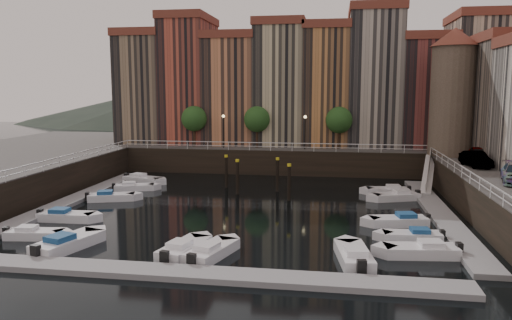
% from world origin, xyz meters
% --- Properties ---
extents(ground, '(200.00, 200.00, 0.00)m').
position_xyz_m(ground, '(0.00, 0.00, 0.00)').
color(ground, black).
rests_on(ground, ground).
extents(quay_far, '(80.00, 20.00, 3.00)m').
position_xyz_m(quay_far, '(0.00, 26.00, 1.50)').
color(quay_far, black).
rests_on(quay_far, ground).
extents(dock_left, '(2.00, 28.00, 0.35)m').
position_xyz_m(dock_left, '(-16.20, -1.00, 0.17)').
color(dock_left, gray).
rests_on(dock_left, ground).
extents(dock_right, '(2.00, 28.00, 0.35)m').
position_xyz_m(dock_right, '(16.20, -1.00, 0.17)').
color(dock_right, gray).
rests_on(dock_right, ground).
extents(dock_near, '(30.00, 2.00, 0.35)m').
position_xyz_m(dock_near, '(0.00, -17.00, 0.17)').
color(dock_near, gray).
rests_on(dock_near, ground).
extents(mountains, '(145.00, 100.00, 18.00)m').
position_xyz_m(mountains, '(1.72, 110.00, 7.92)').
color(mountains, '#2D382D').
rests_on(mountains, ground).
extents(far_terrace, '(48.70, 10.30, 17.50)m').
position_xyz_m(far_terrace, '(3.31, 23.50, 10.95)').
color(far_terrace, '#857055').
rests_on(far_terrace, quay_far).
extents(corner_tower, '(5.20, 5.20, 13.80)m').
position_xyz_m(corner_tower, '(20.00, 14.50, 10.19)').
color(corner_tower, '#6B5B4C').
rests_on(corner_tower, quay_right).
extents(promenade_trees, '(21.20, 3.20, 5.20)m').
position_xyz_m(promenade_trees, '(-1.33, 18.20, 6.58)').
color(promenade_trees, black).
rests_on(promenade_trees, quay_far).
extents(street_lamps, '(10.36, 0.36, 4.18)m').
position_xyz_m(street_lamps, '(-1.00, 17.20, 5.90)').
color(street_lamps, black).
rests_on(street_lamps, quay_far).
extents(railings, '(36.08, 34.04, 0.52)m').
position_xyz_m(railings, '(0.00, 4.88, 3.79)').
color(railings, white).
rests_on(railings, ground).
extents(gangway, '(2.78, 8.32, 3.73)m').
position_xyz_m(gangway, '(17.10, 10.00, 1.92)').
color(gangway, white).
rests_on(gangway, ground).
extents(mooring_pilings, '(7.46, 5.49, 3.78)m').
position_xyz_m(mooring_pilings, '(-0.04, 5.62, 1.65)').
color(mooring_pilings, black).
rests_on(mooring_pilings, ground).
extents(boat_left_0, '(4.22, 1.96, 0.95)m').
position_xyz_m(boat_left_0, '(-13.05, -11.80, 0.32)').
color(boat_left_0, white).
rests_on(boat_left_0, ground).
extents(boat_left_1, '(4.61, 1.80, 1.05)m').
position_xyz_m(boat_left_1, '(-13.34, -7.06, 0.35)').
color(boat_left_1, white).
rests_on(boat_left_1, ground).
extents(boat_left_2, '(4.53, 2.80, 1.02)m').
position_xyz_m(boat_left_2, '(-13.02, 0.23, 0.34)').
color(boat_left_2, white).
rests_on(boat_left_2, ground).
extents(boat_left_3, '(4.28, 2.67, 0.96)m').
position_xyz_m(boat_left_3, '(-12.78, 5.06, 0.32)').
color(boat_left_3, white).
rests_on(boat_left_3, ground).
extents(boat_left_4, '(4.82, 2.80, 1.08)m').
position_xyz_m(boat_left_4, '(-13.45, 9.19, 0.36)').
color(boat_left_4, white).
rests_on(boat_left_4, ground).
extents(boat_right_0, '(4.85, 2.23, 1.09)m').
position_xyz_m(boat_right_0, '(13.10, -11.47, 0.37)').
color(boat_right_0, white).
rests_on(boat_right_0, ground).
extents(boat_right_1, '(4.20, 1.82, 0.95)m').
position_xyz_m(boat_right_1, '(13.03, -8.18, 0.32)').
color(boat_right_1, white).
rests_on(boat_right_1, ground).
extents(boat_right_2, '(4.69, 2.52, 1.05)m').
position_xyz_m(boat_right_2, '(12.59, -4.36, 0.35)').
color(boat_right_2, white).
rests_on(boat_right_2, ground).
extents(boat_right_3, '(4.64, 3.03, 1.05)m').
position_xyz_m(boat_right_3, '(13.40, 4.61, 0.35)').
color(boat_right_3, white).
rests_on(boat_right_3, ground).
extents(boat_right_4, '(4.36, 1.98, 0.98)m').
position_xyz_m(boat_right_4, '(12.93, 7.34, 0.33)').
color(boat_right_4, white).
rests_on(boat_right_4, ground).
extents(boat_near_0, '(3.23, 5.34, 1.20)m').
position_xyz_m(boat_near_0, '(-9.47, -13.66, 0.40)').
color(boat_near_0, white).
rests_on(boat_near_0, ground).
extents(boat_near_1, '(2.67, 4.80, 1.07)m').
position_xyz_m(boat_near_1, '(-1.70, -13.42, 0.36)').
color(boat_near_1, white).
rests_on(boat_near_1, ground).
extents(boat_near_2, '(2.88, 4.80, 1.08)m').
position_xyz_m(boat_near_2, '(0.12, -13.67, 0.36)').
color(boat_near_2, white).
rests_on(boat_near_2, ground).
extents(boat_near_3, '(2.43, 5.03, 1.13)m').
position_xyz_m(boat_near_3, '(8.85, -13.19, 0.38)').
color(boat_near_3, white).
rests_on(boat_near_3, ground).
extents(car_a, '(2.33, 4.62, 1.51)m').
position_xyz_m(car_a, '(21.76, 9.53, 3.75)').
color(car_a, gray).
rests_on(car_a, quay_right).
extents(car_b, '(2.21, 4.60, 1.45)m').
position_xyz_m(car_b, '(20.58, 6.06, 3.73)').
color(car_b, gray).
rests_on(car_b, quay_right).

